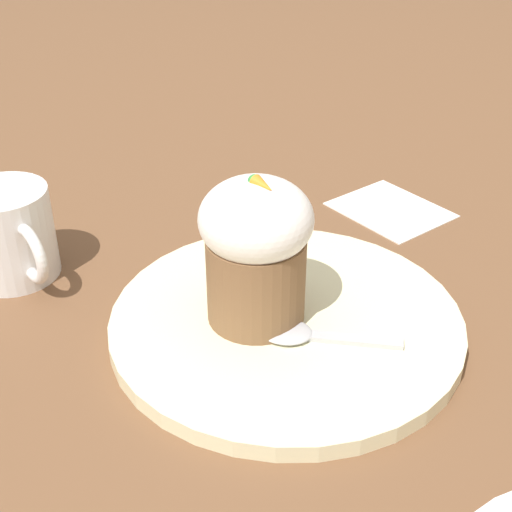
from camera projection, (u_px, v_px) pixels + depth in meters
ground_plane at (286, 329)px, 0.54m from camera, size 4.00×4.00×0.00m
dessert_plate at (286, 322)px, 0.54m from camera, size 0.26×0.26×0.01m
carrot_cake at (256, 248)px, 0.50m from camera, size 0.08×0.08×0.12m
spoon at (303, 334)px, 0.51m from camera, size 0.09×0.08×0.01m
coffee_cup at (9, 234)px, 0.59m from camera, size 0.10×0.08×0.08m
paper_napkin at (390, 209)px, 0.70m from camera, size 0.11×0.09×0.00m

